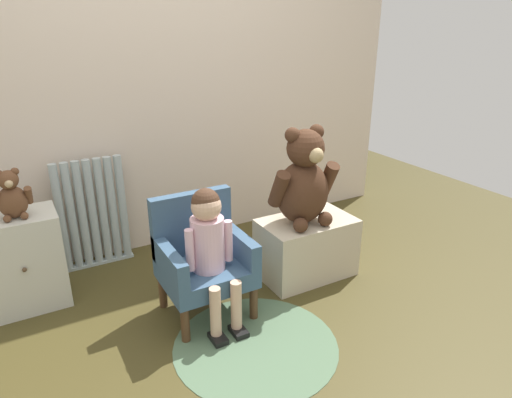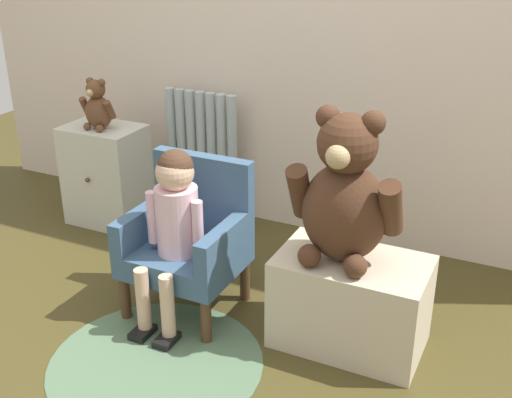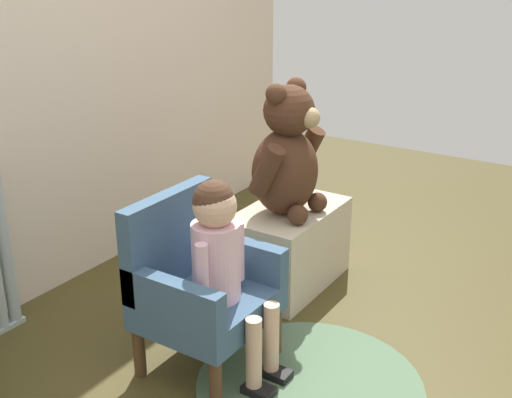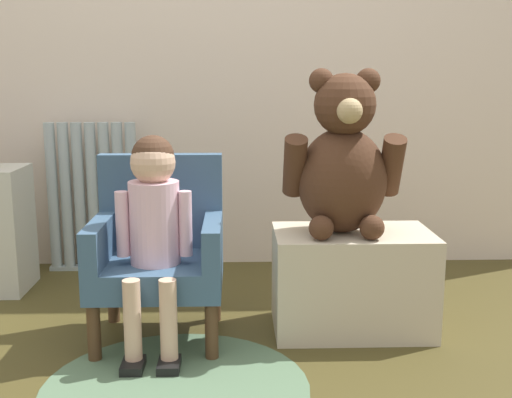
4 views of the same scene
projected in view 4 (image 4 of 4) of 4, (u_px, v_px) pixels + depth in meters
ground_plane at (166, 386)px, 1.92m from camera, size 6.00×6.00×0.00m
back_wall at (189, 14)px, 2.99m from camera, size 3.80×0.05×2.40m
radiator at (93, 198)px, 3.02m from camera, size 0.43×0.05×0.70m
child_armchair at (159, 249)px, 2.26m from camera, size 0.45×0.40×0.64m
child_figure at (153, 212)px, 2.12m from camera, size 0.25×0.35×0.73m
low_bench at (352, 281)px, 2.33m from camera, size 0.56×0.34×0.37m
large_teddy_bear at (343, 162)px, 2.24m from camera, size 0.42×0.29×0.58m
floor_rug at (176, 387)px, 1.91m from camera, size 0.80×0.80×0.01m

